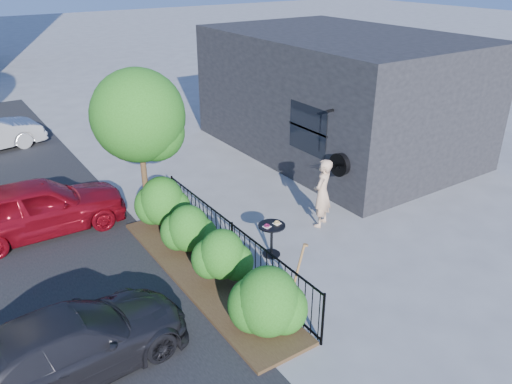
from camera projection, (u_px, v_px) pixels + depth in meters
ground at (287, 246)px, 11.84m from camera, size 120.00×120.00×0.00m
shop_building at (337, 93)px, 17.15m from camera, size 6.22×9.00×4.00m
fence at (232, 244)px, 10.85m from camera, size 0.05×6.05×1.10m
planting_bed at (205, 274)px, 10.72m from camera, size 1.30×6.00×0.08m
shrubs at (206, 245)px, 10.56m from camera, size 1.10×5.60×1.24m
patio_tree at (142, 121)px, 11.62m from camera, size 2.20×2.20×3.94m
cafe_table at (272, 234)px, 11.28m from camera, size 0.62×0.62×0.83m
woman at (322, 193)px, 12.44m from camera, size 0.77×0.68×1.78m
shovel at (295, 281)px, 9.53m from camera, size 0.47×0.18×1.39m
car_red at (38, 207)px, 12.15m from camera, size 4.18×1.77×1.41m
car_darkgrey at (70, 344)px, 8.02m from camera, size 4.10×1.97×1.15m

